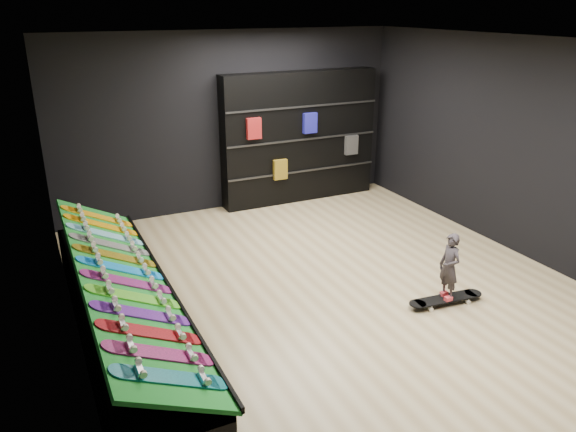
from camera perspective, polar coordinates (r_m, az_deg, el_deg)
name	(u,v)px	position (r m, az deg, el deg)	size (l,w,h in m)	color
floor	(330,289)	(7.19, 4.32, -7.37)	(6.00, 7.00, 0.01)	tan
ceiling	(338,42)	(6.35, 5.08, 17.23)	(6.00, 7.00, 0.01)	white
wall_back	(231,122)	(9.71, -5.84, 9.50)	(6.00, 0.02, 3.00)	black
wall_left	(62,214)	(5.79, -22.00, 0.19)	(0.02, 7.00, 3.00)	black
wall_right	(521,148)	(8.49, 22.60, 6.36)	(0.02, 7.00, 3.00)	black
display_rack	(123,317)	(6.34, -16.39, -9.81)	(0.90, 4.50, 0.50)	black
turf_ramp	(124,277)	(6.13, -16.36, -6.00)	(1.00, 4.50, 0.04)	#106B1D
back_shelving	(299,137)	(10.09, 1.16, 8.00)	(2.88, 0.34, 2.30)	black
floor_skateboard	(446,301)	(7.06, 15.72, -8.29)	(0.98, 0.22, 0.09)	black
child	(448,279)	(6.93, 15.95, -6.19)	(0.19, 0.13, 0.49)	black
display_board_0	(171,377)	(4.50, -11.78, -15.76)	(0.98, 0.22, 0.09)	#0C8C99
display_board_1	(160,353)	(4.78, -12.85, -13.45)	(0.98, 0.22, 0.09)	#E5198C
display_board_2	(151,332)	(5.07, -13.78, -11.40)	(0.98, 0.22, 0.09)	red
display_board_3	(142,313)	(5.36, -14.60, -9.56)	(0.98, 0.22, 0.09)	purple
display_board_4	(135,297)	(5.66, -15.32, -7.92)	(0.98, 0.22, 0.09)	green
display_board_5	(128,282)	(5.97, -15.97, -6.44)	(0.98, 0.22, 0.09)	#2626BF
display_board_6	(122,268)	(6.27, -16.55, -5.11)	(0.98, 0.22, 0.09)	blue
display_board_7	(116,256)	(6.59, -17.08, -3.90)	(0.98, 0.22, 0.09)	yellow
display_board_8	(111,245)	(6.90, -17.55, -2.80)	(0.98, 0.22, 0.09)	black
display_board_9	(106,234)	(7.22, -17.98, -1.79)	(0.98, 0.22, 0.09)	#0CB2E5
display_board_10	(102,225)	(7.54, -18.38, -0.88)	(0.98, 0.22, 0.09)	yellow
display_board_11	(98,216)	(7.86, -18.74, -0.03)	(0.98, 0.22, 0.09)	orange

